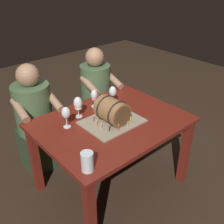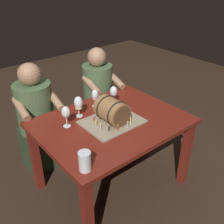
{
  "view_description": "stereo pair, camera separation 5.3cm",
  "coord_description": "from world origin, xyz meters",
  "px_view_note": "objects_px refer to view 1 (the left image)",
  "views": [
    {
      "loc": [
        -1.27,
        -1.46,
        1.9
      ],
      "look_at": [
        -0.01,
        -0.02,
        0.83
      ],
      "focal_mm": 42.36,
      "sensor_mm": 36.0,
      "label": 1
    },
    {
      "loc": [
        -1.23,
        -1.49,
        1.9
      ],
      "look_at": [
        -0.01,
        -0.02,
        0.83
      ],
      "focal_mm": 42.36,
      "sensor_mm": 36.0,
      "label": 2
    }
  ],
  "objects_px": {
    "beer_pint": "(87,162)",
    "person_seated_left": "(36,123)",
    "wine_glass_white": "(78,104)",
    "barrel_cake": "(112,112)",
    "wine_glass_rose": "(94,96)",
    "wine_glass_red": "(113,92)",
    "person_seated_right": "(96,101)",
    "dining_table": "(112,131)",
    "wine_glass_empty": "(66,113)"
  },
  "relations": [
    {
      "from": "beer_pint",
      "to": "person_seated_left",
      "type": "distance_m",
      "value": 1.11
    },
    {
      "from": "wine_glass_white",
      "to": "beer_pint",
      "type": "xyz_separation_m",
      "value": [
        -0.35,
        -0.61,
        -0.06
      ]
    },
    {
      "from": "barrel_cake",
      "to": "wine_glass_rose",
      "type": "distance_m",
      "value": 0.33
    },
    {
      "from": "wine_glass_rose",
      "to": "wine_glass_red",
      "type": "bearing_deg",
      "value": -32.44
    },
    {
      "from": "wine_glass_white",
      "to": "person_seated_right",
      "type": "xyz_separation_m",
      "value": [
        0.55,
        0.46,
        -0.33
      ]
    },
    {
      "from": "wine_glass_red",
      "to": "person_seated_left",
      "type": "bearing_deg",
      "value": 139.37
    },
    {
      "from": "wine_glass_white",
      "to": "beer_pint",
      "type": "distance_m",
      "value": 0.7
    },
    {
      "from": "wine_glass_red",
      "to": "person_seated_left",
      "type": "relative_size",
      "value": 0.17
    },
    {
      "from": "person_seated_left",
      "to": "barrel_cake",
      "type": "bearing_deg",
      "value": -63.25
    },
    {
      "from": "dining_table",
      "to": "person_seated_left",
      "type": "height_order",
      "value": "person_seated_left"
    },
    {
      "from": "barrel_cake",
      "to": "wine_glass_white",
      "type": "bearing_deg",
      "value": 120.68
    },
    {
      "from": "dining_table",
      "to": "beer_pint",
      "type": "distance_m",
      "value": 0.66
    },
    {
      "from": "wine_glass_empty",
      "to": "person_seated_right",
      "type": "distance_m",
      "value": 0.96
    },
    {
      "from": "beer_pint",
      "to": "person_seated_left",
      "type": "relative_size",
      "value": 0.12
    },
    {
      "from": "wine_glass_white",
      "to": "wine_glass_rose",
      "type": "distance_m",
      "value": 0.23
    },
    {
      "from": "wine_glass_red",
      "to": "wine_glass_rose",
      "type": "relative_size",
      "value": 1.14
    },
    {
      "from": "wine_glass_rose",
      "to": "person_seated_left",
      "type": "relative_size",
      "value": 0.15
    },
    {
      "from": "barrel_cake",
      "to": "wine_glass_white",
      "type": "xyz_separation_m",
      "value": [
        -0.16,
        0.26,
        0.03
      ]
    },
    {
      "from": "dining_table",
      "to": "wine_glass_white",
      "type": "height_order",
      "value": "wine_glass_white"
    },
    {
      "from": "dining_table",
      "to": "wine_glass_empty",
      "type": "relative_size",
      "value": 6.75
    },
    {
      "from": "wine_glass_empty",
      "to": "wine_glass_rose",
      "type": "distance_m",
      "value": 0.41
    },
    {
      "from": "dining_table",
      "to": "wine_glass_red",
      "type": "xyz_separation_m",
      "value": [
        0.2,
        0.21,
        0.24
      ]
    },
    {
      "from": "wine_glass_rose",
      "to": "person_seated_left",
      "type": "xyz_separation_m",
      "value": [
        -0.43,
        0.4,
        -0.31
      ]
    },
    {
      "from": "beer_pint",
      "to": "person_seated_right",
      "type": "distance_m",
      "value": 1.42
    },
    {
      "from": "beer_pint",
      "to": "dining_table",
      "type": "bearing_deg",
      "value": 34.89
    },
    {
      "from": "wine_glass_white",
      "to": "person_seated_left",
      "type": "distance_m",
      "value": 0.6
    },
    {
      "from": "barrel_cake",
      "to": "wine_glass_empty",
      "type": "xyz_separation_m",
      "value": [
        -0.33,
        0.19,
        0.03
      ]
    },
    {
      "from": "barrel_cake",
      "to": "wine_glass_white",
      "type": "height_order",
      "value": "barrel_cake"
    },
    {
      "from": "wine_glass_red",
      "to": "person_seated_right",
      "type": "distance_m",
      "value": 0.62
    },
    {
      "from": "wine_glass_empty",
      "to": "wine_glass_red",
      "type": "bearing_deg",
      "value": 4.5
    },
    {
      "from": "wine_glass_empty",
      "to": "barrel_cake",
      "type": "bearing_deg",
      "value": -30.11
    },
    {
      "from": "wine_glass_white",
      "to": "person_seated_left",
      "type": "xyz_separation_m",
      "value": [
        -0.21,
        0.46,
        -0.32
      ]
    },
    {
      "from": "person_seated_left",
      "to": "wine_glass_red",
      "type": "bearing_deg",
      "value": -40.63
    },
    {
      "from": "wine_glass_white",
      "to": "wine_glass_red",
      "type": "bearing_deg",
      "value": -5.13
    },
    {
      "from": "beer_pint",
      "to": "person_seated_left",
      "type": "bearing_deg",
      "value": 82.38
    },
    {
      "from": "wine_glass_rose",
      "to": "wine_glass_empty",
      "type": "bearing_deg",
      "value": -160.93
    },
    {
      "from": "person_seated_left",
      "to": "wine_glass_empty",
      "type": "bearing_deg",
      "value": -85.79
    },
    {
      "from": "wine_glass_red",
      "to": "person_seated_right",
      "type": "bearing_deg",
      "value": 69.77
    },
    {
      "from": "beer_pint",
      "to": "person_seated_right",
      "type": "bearing_deg",
      "value": 49.84
    },
    {
      "from": "wine_glass_red",
      "to": "wine_glass_empty",
      "type": "relative_size",
      "value": 1.05
    },
    {
      "from": "dining_table",
      "to": "wine_glass_rose",
      "type": "relative_size",
      "value": 7.3
    },
    {
      "from": "wine_glass_empty",
      "to": "dining_table",
      "type": "bearing_deg",
      "value": -26.2
    },
    {
      "from": "wine_glass_rose",
      "to": "person_seated_right",
      "type": "relative_size",
      "value": 0.15
    },
    {
      "from": "barrel_cake",
      "to": "person_seated_right",
      "type": "xyz_separation_m",
      "value": [
        0.39,
        0.72,
        -0.3
      ]
    },
    {
      "from": "barrel_cake",
      "to": "beer_pint",
      "type": "bearing_deg",
      "value": -146.08
    },
    {
      "from": "dining_table",
      "to": "wine_glass_rose",
      "type": "xyz_separation_m",
      "value": [
        0.05,
        0.3,
        0.22
      ]
    },
    {
      "from": "wine_glass_red",
      "to": "wine_glass_empty",
      "type": "height_order",
      "value": "wine_glass_red"
    },
    {
      "from": "dining_table",
      "to": "wine_glass_white",
      "type": "relative_size",
      "value": 6.51
    },
    {
      "from": "dining_table",
      "to": "wine_glass_empty",
      "type": "xyz_separation_m",
      "value": [
        -0.34,
        0.17,
        0.24
      ]
    },
    {
      "from": "wine_glass_rose",
      "to": "person_seated_left",
      "type": "height_order",
      "value": "person_seated_left"
    }
  ]
}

